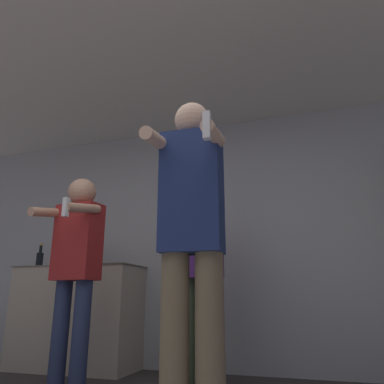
{
  "coord_description": "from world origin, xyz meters",
  "views": [
    {
      "loc": [
        1.15,
        -1.11,
        0.66
      ],
      "look_at": [
        0.54,
        0.79,
        1.24
      ],
      "focal_mm": 35.0,
      "sensor_mm": 36.0,
      "label": 1
    }
  ],
  "objects_px": {
    "person_woman_foreground": "(192,242)",
    "bottle_tall_gin": "(85,256)",
    "bottle_dark_rum": "(40,259)",
    "bottle_clear_vodka": "(94,257)",
    "person_spectator_back": "(199,263)",
    "person_man_side": "(76,260)"
  },
  "relations": [
    {
      "from": "bottle_dark_rum",
      "to": "bottle_clear_vodka",
      "type": "xyz_separation_m",
      "value": [
        0.69,
        0.0,
        -0.0
      ]
    },
    {
      "from": "bottle_tall_gin",
      "to": "person_woman_foreground",
      "type": "relative_size",
      "value": 0.16
    },
    {
      "from": "bottle_dark_rum",
      "to": "person_woman_foreground",
      "type": "xyz_separation_m",
      "value": [
        2.25,
        -1.54,
        -0.14
      ]
    },
    {
      "from": "bottle_dark_rum",
      "to": "bottle_clear_vodka",
      "type": "bearing_deg",
      "value": 0.0
    },
    {
      "from": "person_spectator_back",
      "to": "person_man_side",
      "type": "bearing_deg",
      "value": -154.14
    },
    {
      "from": "bottle_dark_rum",
      "to": "person_man_side",
      "type": "xyz_separation_m",
      "value": [
        1.06,
        -0.85,
        -0.14
      ]
    },
    {
      "from": "person_woman_foreground",
      "to": "person_spectator_back",
      "type": "xyz_separation_m",
      "value": [
        -0.3,
        1.13,
        -0.0
      ]
    },
    {
      "from": "bottle_clear_vodka",
      "to": "person_man_side",
      "type": "xyz_separation_m",
      "value": [
        0.37,
        -0.85,
        -0.13
      ]
    },
    {
      "from": "bottle_tall_gin",
      "to": "person_man_side",
      "type": "xyz_separation_m",
      "value": [
        0.49,
        -0.85,
        -0.15
      ]
    },
    {
      "from": "person_woman_foreground",
      "to": "person_man_side",
      "type": "relative_size",
      "value": 1.08
    },
    {
      "from": "bottle_dark_rum",
      "to": "person_spectator_back",
      "type": "height_order",
      "value": "person_spectator_back"
    },
    {
      "from": "bottle_tall_gin",
      "to": "person_spectator_back",
      "type": "height_order",
      "value": "person_spectator_back"
    },
    {
      "from": "bottle_clear_vodka",
      "to": "person_man_side",
      "type": "relative_size",
      "value": 0.16
    },
    {
      "from": "person_man_side",
      "to": "bottle_dark_rum",
      "type": "bearing_deg",
      "value": 141.22
    },
    {
      "from": "bottle_dark_rum",
      "to": "person_man_side",
      "type": "bearing_deg",
      "value": -38.78
    },
    {
      "from": "bottle_tall_gin",
      "to": "person_spectator_back",
      "type": "distance_m",
      "value": 1.45
    },
    {
      "from": "person_woman_foreground",
      "to": "bottle_tall_gin",
      "type": "bearing_deg",
      "value": 137.5
    },
    {
      "from": "bottle_clear_vodka",
      "to": "person_man_side",
      "type": "bearing_deg",
      "value": -66.49
    },
    {
      "from": "person_spectator_back",
      "to": "bottle_dark_rum",
      "type": "bearing_deg",
      "value": 167.94
    },
    {
      "from": "bottle_tall_gin",
      "to": "person_man_side",
      "type": "distance_m",
      "value": 0.99
    },
    {
      "from": "person_woman_foreground",
      "to": "person_spectator_back",
      "type": "distance_m",
      "value": 1.17
    },
    {
      "from": "bottle_dark_rum",
      "to": "bottle_tall_gin",
      "type": "height_order",
      "value": "bottle_tall_gin"
    }
  ]
}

